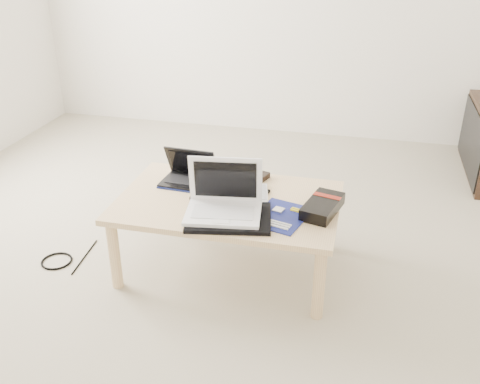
% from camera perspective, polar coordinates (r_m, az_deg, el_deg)
% --- Properties ---
extents(ground, '(4.00, 4.00, 0.00)m').
position_cam_1_polar(ground, '(3.03, -4.17, -6.09)').
color(ground, '#B9AF96').
rests_on(ground, ground).
extents(coffee_table, '(1.10, 0.70, 0.40)m').
position_cam_1_polar(coffee_table, '(2.70, -1.25, -1.73)').
color(coffee_table, '#DDBD85').
rests_on(coffee_table, ground).
extents(book, '(0.36, 0.34, 0.03)m').
position_cam_1_polar(book, '(2.88, -0.56, 1.65)').
color(book, black).
rests_on(book, coffee_table).
extents(netbook, '(0.29, 0.22, 0.19)m').
position_cam_1_polar(netbook, '(2.85, -5.44, 1.76)').
color(netbook, black).
rests_on(netbook, coffee_table).
extents(tablet, '(0.29, 0.25, 0.01)m').
position_cam_1_polar(tablet, '(2.73, 0.07, -0.05)').
color(tablet, black).
rests_on(tablet, coffee_table).
extents(remote, '(0.09, 0.21, 0.02)m').
position_cam_1_polar(remote, '(2.71, 2.46, -0.17)').
color(remote, silver).
rests_on(remote, coffee_table).
extents(neoprene_sleeve, '(0.44, 0.35, 0.02)m').
position_cam_1_polar(neoprene_sleeve, '(2.49, -1.19, -2.75)').
color(neoprene_sleeve, black).
rests_on(neoprene_sleeve, coffee_table).
extents(white_laptop, '(0.38, 0.29, 0.25)m').
position_cam_1_polar(white_laptop, '(2.50, -1.73, -1.04)').
color(white_laptop, white).
rests_on(white_laptop, neoprene_sleeve).
extents(motherboard, '(0.30, 0.34, 0.01)m').
position_cam_1_polar(motherboard, '(2.53, 4.37, -2.55)').
color(motherboard, '#0C0F50').
rests_on(motherboard, coffee_table).
extents(gpu_box, '(0.20, 0.30, 0.06)m').
position_cam_1_polar(gpu_box, '(2.58, 8.79, -1.54)').
color(gpu_box, black).
rests_on(gpu_box, coffee_table).
extents(cable_coil, '(0.11, 0.11, 0.01)m').
position_cam_1_polar(cable_coil, '(2.68, -4.33, -0.64)').
color(cable_coil, black).
rests_on(cable_coil, coffee_table).
extents(floor_cable_coil, '(0.21, 0.21, 0.01)m').
position_cam_1_polar(floor_cable_coil, '(3.07, -18.97, -6.98)').
color(floor_cable_coil, black).
rests_on(floor_cable_coil, ground).
extents(floor_cable_trail, '(0.04, 0.34, 0.01)m').
position_cam_1_polar(floor_cable_trail, '(3.07, -16.23, -6.63)').
color(floor_cable_trail, black).
rests_on(floor_cable_trail, ground).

